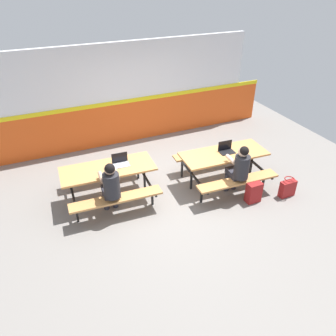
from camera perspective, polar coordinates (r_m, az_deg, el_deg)
The scene contains 10 objects.
ground_plane at distance 7.08m, azimuth 0.12°, elevation -3.99°, with size 10.00×10.00×0.02m, color gray.
accent_backdrop at distance 8.68m, azimuth -7.02°, elevation 12.22°, with size 8.00×0.14×2.60m.
picnic_table_left at distance 6.64m, azimuth -10.29°, elevation -1.18°, with size 1.87×1.64×0.74m.
picnic_table_right at distance 7.14m, azimuth 9.57°, elevation 1.43°, with size 1.87×1.64×0.74m.
student_nearer at distance 6.10m, azimuth -9.88°, elevation -2.93°, with size 0.38×0.53×1.21m.
student_further at distance 6.69m, azimuth 12.27°, elevation 0.18°, with size 0.38×0.53×1.21m.
laptop_silver at distance 6.60m, azimuth -8.22°, elevation 0.99°, with size 0.33×0.24×0.22m.
laptop_dark at distance 7.09m, azimuth 10.07°, elevation 3.15°, with size 0.33×0.24×0.22m.
backpack_dark at distance 6.88m, azimuth 14.59°, elevation -4.11°, with size 0.30×0.22×0.44m.
tote_bag_bright at distance 7.25m, azimuth 20.02°, elevation -3.30°, with size 0.34×0.21×0.43m.
Camera 1 is at (-2.32, -5.24, 4.16)m, focal length 35.14 mm.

